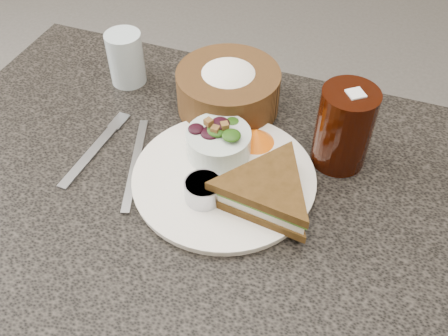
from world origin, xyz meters
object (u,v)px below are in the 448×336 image
at_px(cola_glass, 345,125).
at_px(sandwich, 267,191).
at_px(dining_table, 204,301).
at_px(bread_basket, 228,84).
at_px(dinner_plate, 224,178).
at_px(dressing_ramekin, 204,190).
at_px(salad_bowl, 219,139).
at_px(water_glass, 126,58).

bearing_deg(cola_glass, sandwich, -119.90).
distance_m(dining_table, cola_glass, 0.51).
bearing_deg(bread_basket, cola_glass, -16.38).
relative_size(dinner_plate, cola_glass, 1.91).
bearing_deg(dressing_ramekin, dinner_plate, 76.78).
distance_m(dining_table, salad_bowl, 0.43).
relative_size(dining_table, salad_bowl, 9.30).
relative_size(sandwich, bread_basket, 0.99).
bearing_deg(sandwich, water_glass, 154.95).
height_order(dressing_ramekin, bread_basket, bread_basket).
height_order(sandwich, bread_basket, bread_basket).
relative_size(dining_table, water_glass, 9.57).
bearing_deg(dining_table, cola_glass, 35.35).
distance_m(salad_bowl, cola_glass, 0.20).
relative_size(cola_glass, water_glass, 1.47).
relative_size(sandwich, salad_bowl, 1.74).
distance_m(dining_table, sandwich, 0.43).
xyz_separation_m(dining_table, dressing_ramekin, (0.02, -0.03, 0.41)).
bearing_deg(sandwich, cola_glass, 66.75).
bearing_deg(dressing_ramekin, bread_basket, 100.90).
bearing_deg(salad_bowl, dining_table, -98.23).
distance_m(bread_basket, water_glass, 0.21).
relative_size(sandwich, water_glass, 1.79).
height_order(dinner_plate, salad_bowl, salad_bowl).
bearing_deg(dinner_plate, bread_basket, 107.96).
bearing_deg(sandwich, bread_basket, 130.27).
relative_size(dining_table, cola_glass, 6.52).
bearing_deg(dining_table, dinner_plate, 36.76).
bearing_deg(bread_basket, dressing_ramekin, -79.10).
xyz_separation_m(dinner_plate, bread_basket, (-0.06, 0.18, 0.05)).
height_order(dining_table, cola_glass, cola_glass).
xyz_separation_m(dinner_plate, salad_bowl, (-0.03, 0.05, 0.04)).
xyz_separation_m(dressing_ramekin, water_glass, (-0.26, 0.24, 0.02)).
bearing_deg(salad_bowl, cola_glass, 19.97).
height_order(dinner_plate, dressing_ramekin, dressing_ramekin).
bearing_deg(sandwich, salad_bowl, 151.74).
height_order(bread_basket, cola_glass, cola_glass).
height_order(salad_bowl, dressing_ramekin, salad_bowl).
bearing_deg(dressing_ramekin, cola_glass, 43.91).
bearing_deg(water_glass, dressing_ramekin, -43.22).
relative_size(salad_bowl, water_glass, 1.03).
bearing_deg(sandwich, dining_table, -174.14).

